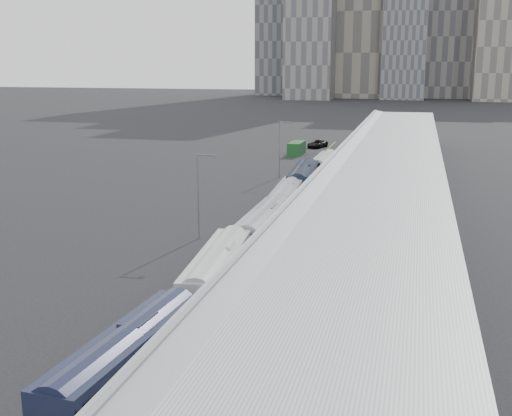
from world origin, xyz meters
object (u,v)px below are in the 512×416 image
(bus_2, at_px, (218,279))
(bus_3, at_px, (264,232))
(suv, at_px, (317,144))
(bus_4, at_px, (287,201))
(street_lamp_far, at_px, (281,145))
(bus_5, at_px, (303,183))
(shipping_container, at_px, (296,148))
(street_lamp_near, at_px, (200,190))
(bus_1, at_px, (127,369))
(bus_6, at_px, (324,168))

(bus_2, xyz_separation_m, bus_3, (0.21, 13.82, -0.01))
(bus_2, distance_m, suv, 88.92)
(bus_4, height_order, street_lamp_far, street_lamp_far)
(bus_3, relative_size, bus_4, 1.08)
(street_lamp_far, bearing_deg, bus_2, -83.06)
(suv, bearing_deg, bus_3, -68.01)
(street_lamp_far, bearing_deg, bus_5, -65.19)
(bus_4, relative_size, shipping_container, 2.02)
(suv, bearing_deg, street_lamp_near, -73.43)
(bus_3, bearing_deg, bus_1, -91.32)
(bus_4, bearing_deg, bus_1, -93.26)
(street_lamp_far, height_order, suv, street_lamp_far)
(bus_4, height_order, bus_6, bus_4)
(bus_2, height_order, bus_4, bus_2)
(bus_4, bearing_deg, street_lamp_near, -120.47)
(bus_6, relative_size, shipping_container, 1.99)
(bus_3, distance_m, suv, 75.16)
(street_lamp_near, bearing_deg, bus_4, 63.02)
(street_lamp_near, bearing_deg, shipping_container, 91.60)
(bus_3, bearing_deg, bus_4, 92.76)
(bus_1, relative_size, street_lamp_near, 1.55)
(bus_1, height_order, shipping_container, bus_1)
(bus_2, height_order, street_lamp_near, street_lamp_near)
(street_lamp_far, distance_m, shipping_container, 25.47)
(bus_5, xyz_separation_m, bus_6, (0.76, 13.59, -0.17))
(street_lamp_far, relative_size, shipping_container, 1.37)
(bus_2, height_order, bus_6, bus_2)
(bus_1, bearing_deg, street_lamp_far, 99.39)
(bus_6, bearing_deg, bus_5, -92.71)
(street_lamp_far, xyz_separation_m, shipping_container, (-2.22, 25.09, -3.77))
(bus_1, bearing_deg, bus_4, 94.49)
(bus_3, bearing_deg, bus_5, 91.68)
(bus_2, xyz_separation_m, suv, (-6.31, 88.69, -0.92))
(bus_2, distance_m, bus_5, 39.78)
(bus_6, xyz_separation_m, street_lamp_near, (-7.01, -37.33, 3.47))
(bus_2, distance_m, bus_6, 53.36)
(street_lamp_near, bearing_deg, bus_3, -17.33)
(bus_6, distance_m, street_lamp_near, 38.14)
(bus_6, bearing_deg, suv, 100.84)
(bus_5, bearing_deg, street_lamp_far, 111.27)
(bus_2, xyz_separation_m, street_lamp_near, (-6.87, 16.03, 3.29))
(bus_4, bearing_deg, bus_3, -90.57)
(bus_1, relative_size, street_lamp_far, 1.56)
(street_lamp_near, relative_size, shipping_container, 1.37)
(bus_1, relative_size, shipping_container, 2.14)
(shipping_container, bearing_deg, bus_6, -68.19)
(bus_5, relative_size, shipping_container, 2.22)
(suv, bearing_deg, street_lamp_far, -73.06)
(bus_3, bearing_deg, bus_6, 89.95)
(bus_6, xyz_separation_m, shipping_container, (-8.72, 23.91, -0.31))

